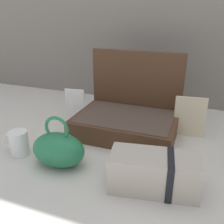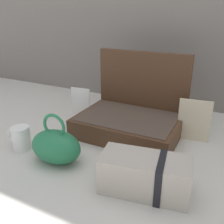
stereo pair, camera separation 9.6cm
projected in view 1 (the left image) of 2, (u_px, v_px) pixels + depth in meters
ground_plane at (110, 143)px, 1.04m from camera, size 6.00×6.00×0.00m
open_suitcase at (128, 115)px, 1.12m from camera, size 0.43×0.32×0.34m
teal_pouch_handbag at (59, 149)px, 0.87m from camera, size 0.20×0.13×0.19m
cream_toiletry_bag at (155, 172)px, 0.76m from camera, size 0.28×0.16×0.12m
coffee_mug at (18, 143)px, 0.95m from camera, size 0.11×0.07×0.09m
info_card_left at (190, 117)px, 1.06m from camera, size 0.13×0.02×0.18m
poster_card_right at (75, 106)px, 1.19m from camera, size 0.10×0.02×0.17m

